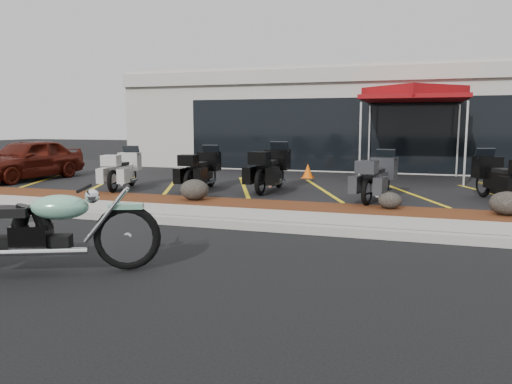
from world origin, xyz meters
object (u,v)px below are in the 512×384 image
(touring_white, at_px, (131,166))
(parked_car, at_px, (27,159))
(traffic_cone, at_px, (308,171))
(popup_canopy, at_px, (414,95))
(hero_cruiser, at_px, (127,228))

(touring_white, relative_size, parked_car, 0.52)
(traffic_cone, xyz_separation_m, popup_canopy, (3.17, 0.58, 2.38))
(hero_cruiser, height_order, popup_canopy, popup_canopy)
(popup_canopy, bearing_deg, hero_cruiser, -126.66)
(parked_car, distance_m, popup_canopy, 12.14)
(traffic_cone, bearing_deg, parked_car, -158.43)
(touring_white, relative_size, popup_canopy, 0.49)
(popup_canopy, bearing_deg, touring_white, -170.37)
(touring_white, height_order, popup_canopy, popup_canopy)
(parked_car, xyz_separation_m, traffic_cone, (8.20, 3.24, -0.41))
(hero_cruiser, xyz_separation_m, traffic_cone, (0.15, 10.34, -0.18))
(traffic_cone, distance_m, popup_canopy, 4.00)
(hero_cruiser, height_order, parked_car, parked_car)
(touring_white, distance_m, popup_canopy, 8.77)
(parked_car, height_order, traffic_cone, parked_car)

